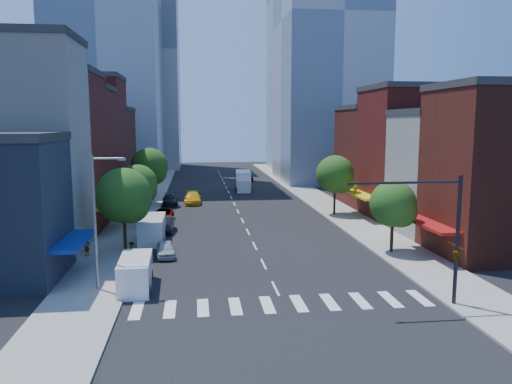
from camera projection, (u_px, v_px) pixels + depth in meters
ground at (275, 288)px, 34.16m from camera, size 220.00×220.00×0.00m
sidewalk_left at (146, 201)px, 71.97m from camera, size 5.00×120.00×0.15m
sidewalk_right at (315, 198)px, 74.98m from camera, size 5.00×120.00×0.15m
crosswalk at (283, 304)px, 31.21m from camera, size 19.00×3.00×0.01m
bldg_left_1 at (9, 150)px, 42.19m from camera, size 12.00×8.00×18.00m
bldg_left_2 at (40, 155)px, 50.68m from camera, size 12.00×9.00×16.00m
bldg_left_3 at (62, 155)px, 59.10m from camera, size 12.00×8.00×15.00m
bldg_left_4 at (78, 143)px, 67.32m from camera, size 12.00×9.00×17.00m
bldg_left_5 at (93, 154)px, 76.94m from camera, size 12.00×10.00×13.00m
bldg_right_0 at (509, 174)px, 42.11m from camera, size 12.00×9.00×14.00m
bldg_right_1 at (456, 175)px, 50.60m from camera, size 12.00×8.00×12.00m
bldg_right_2 at (418, 154)px, 59.24m from camera, size 12.00×10.00×15.00m
bldg_right_3 at (386, 157)px, 69.21m from camera, size 12.00×10.00×13.00m
tower_ne at (329, 22)px, 93.35m from camera, size 18.00×20.00×60.00m
tower_far_w at (141, 53)px, 121.50m from camera, size 18.00×18.00×56.00m
traffic_signal at (449, 241)px, 30.36m from camera, size 7.24×2.24×8.00m
streetlight at (98, 214)px, 32.99m from camera, size 2.25×0.25×9.00m
tree_left_near at (125, 198)px, 42.86m from camera, size 4.80×4.80×7.30m
tree_left_mid at (139, 186)px, 53.72m from camera, size 4.20×4.20×6.65m
tree_left_far at (150, 168)px, 67.39m from camera, size 5.00×5.00×7.75m
tree_right_near at (395, 206)px, 42.77m from camera, size 4.00×4.00×6.20m
tree_right_far at (336, 176)px, 60.37m from camera, size 4.60×4.60×7.20m
parked_car_front at (165, 249)px, 42.19m from camera, size 1.91×3.96×1.30m
parked_car_second at (165, 225)px, 51.77m from camera, size 1.70×4.60×1.50m
parked_car_third at (163, 216)px, 57.12m from camera, size 2.42×5.00×1.37m
parked_car_rear at (170, 200)px, 68.62m from camera, size 2.27×4.99×1.42m
cargo_van_near at (135, 274)px, 33.87m from camera, size 2.23×5.19×2.18m
cargo_van_far at (152, 230)px, 47.34m from camera, size 2.33×5.66×2.41m
taxi at (193, 198)px, 69.69m from camera, size 2.24×5.46×1.58m
traffic_car_oncoming at (244, 186)px, 82.52m from camera, size 1.62×4.59×1.51m
traffic_car_far at (248, 177)px, 96.36m from camera, size 1.91×4.35×1.46m
box_truck at (243, 182)px, 82.92m from camera, size 2.92×8.10×3.20m
pedestrian_near at (87, 247)px, 41.91m from camera, size 0.62×0.68×1.56m
pedestrian_far at (131, 252)px, 39.77m from camera, size 0.69×0.86×1.70m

